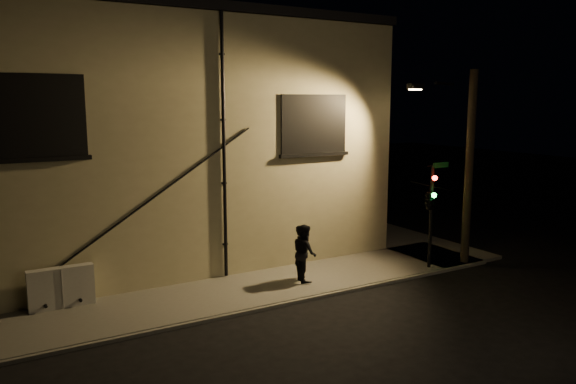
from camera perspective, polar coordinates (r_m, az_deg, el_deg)
ground at (r=17.06m, az=3.47°, el=-10.60°), size 90.00×90.00×0.00m
sidewalk at (r=21.20m, az=-0.41°, el=-6.40°), size 21.00×16.00×0.12m
building at (r=23.12m, az=-15.42°, el=5.51°), size 16.20×12.23×8.80m
utility_cabinet at (r=16.93m, az=-22.04°, el=-8.97°), size 1.74×0.29×1.15m
pedestrian_a at (r=18.00m, az=1.41°, el=-6.15°), size 0.66×0.77×1.77m
pedestrian_b at (r=17.87m, az=1.70°, el=-6.19°), size 0.87×1.02×1.82m
traffic_signal at (r=19.35m, az=14.20°, el=-0.65°), size 1.27×2.13×3.61m
streetlamp_pole at (r=20.40m, az=17.59°, el=2.84°), size 2.02×1.38×6.84m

